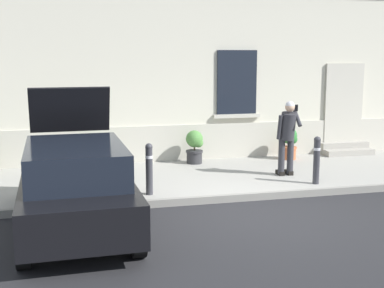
{
  "coord_description": "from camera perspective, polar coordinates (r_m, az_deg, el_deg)",
  "views": [
    {
      "loc": [
        -3.39,
        -8.74,
        2.93
      ],
      "look_at": [
        -0.82,
        1.6,
        1.1
      ],
      "focal_mm": 48.81,
      "sensor_mm": 36.0,
      "label": 1
    }
  ],
  "objects": [
    {
      "name": "planter_terracotta",
      "position": [
        14.24,
        10.56,
        0.18
      ],
      "size": [
        0.44,
        0.44,
        0.86
      ],
      "color": "#B25B38",
      "rests_on": "sidewalk"
    },
    {
      "name": "bollard_far_left",
      "position": [
        10.46,
        -4.71,
        -2.52
      ],
      "size": [
        0.15,
        0.15,
        1.04
      ],
      "color": "#333338",
      "rests_on": "sidewalk"
    },
    {
      "name": "person_on_phone",
      "position": [
        12.17,
        10.39,
        1.16
      ],
      "size": [
        0.51,
        0.51,
        1.74
      ],
      "rotation": [
        0.0,
        0.0,
        -0.13
      ],
      "color": "#2D2D33",
      "rests_on": "sidewalk"
    },
    {
      "name": "curb_edge",
      "position": [
        10.65,
        5.15,
        -5.85
      ],
      "size": [
        24.0,
        0.12,
        0.15
      ],
      "primitive_type": "cube",
      "color": "gray",
      "rests_on": "ground"
    },
    {
      "name": "sidewalk",
      "position": [
        12.36,
        2.33,
        -3.62
      ],
      "size": [
        24.0,
        3.6,
        0.15
      ],
      "primitive_type": "cube",
      "color": "#99968E",
      "rests_on": "ground"
    },
    {
      "name": "hatchback_car_black",
      "position": [
        8.87,
        -12.57,
        -4.4
      ],
      "size": [
        1.87,
        4.1,
        2.34
      ],
      "color": "black",
      "rests_on": "ground"
    },
    {
      "name": "ground_plane",
      "position": [
        9.82,
        6.95,
        -7.68
      ],
      "size": [
        80.0,
        80.0,
        0.0
      ],
      "primitive_type": "plane",
      "color": "#232326"
    },
    {
      "name": "planter_cream",
      "position": [
        12.98,
        -10.79,
        -0.75
      ],
      "size": [
        0.44,
        0.44,
        0.86
      ],
      "color": "beige",
      "rests_on": "sidewalk"
    },
    {
      "name": "building_facade",
      "position": [
        14.46,
        -0.36,
        12.9
      ],
      "size": [
        24.0,
        1.52,
        7.5
      ],
      "color": "beige",
      "rests_on": "ground"
    },
    {
      "name": "entrance_stoop",
      "position": [
        15.43,
        16.43,
        -0.54
      ],
      "size": [
        1.44,
        0.64,
        0.32
      ],
      "color": "#9E998E",
      "rests_on": "sidewalk"
    },
    {
      "name": "bollard_near_person",
      "position": [
        11.61,
        13.46,
        -1.54
      ],
      "size": [
        0.15,
        0.15,
        1.04
      ],
      "color": "#333338",
      "rests_on": "sidewalk"
    },
    {
      "name": "planter_charcoal",
      "position": [
        13.45,
        0.3,
        -0.21
      ],
      "size": [
        0.44,
        0.44,
        0.86
      ],
      "color": "#2D2D30",
      "rests_on": "sidewalk"
    }
  ]
}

